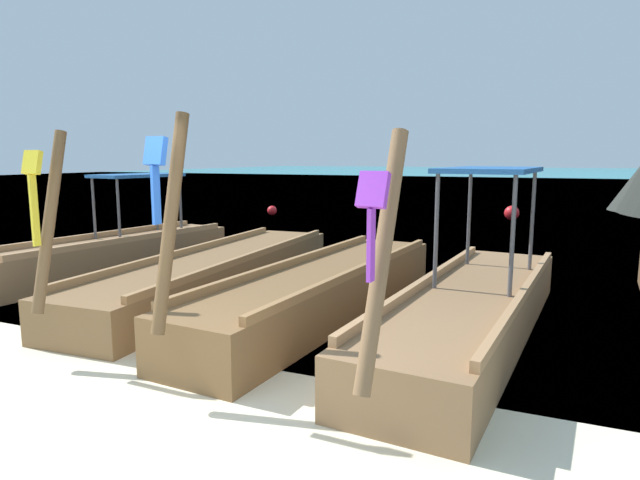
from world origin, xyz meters
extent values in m
plane|color=beige|center=(0.00, 0.00, 0.00)|extent=(120.00, 120.00, 0.00)
plane|color=teal|center=(0.00, 62.03, 0.00)|extent=(120.00, 120.00, 0.00)
cube|color=olive|center=(-4.62, 5.00, 0.32)|extent=(1.72, 5.10, 0.64)
cube|color=#AF7F52|center=(-5.07, 5.07, 0.69)|extent=(0.75, 4.57, 0.10)
cube|color=#AF7F52|center=(-4.16, 4.93, 0.69)|extent=(0.75, 4.57, 0.10)
cylinder|color=#4C4C51|center=(-4.98, 4.93, 1.21)|extent=(0.06, 0.06, 1.14)
cylinder|color=#4C4C51|center=(-4.29, 4.83, 1.21)|extent=(0.06, 0.06, 1.14)
cylinder|color=#4C4C51|center=(-4.76, 6.41, 1.21)|extent=(0.06, 0.06, 1.14)
cylinder|color=#4C4C51|center=(-4.07, 6.31, 1.21)|extent=(0.06, 0.06, 1.14)
cube|color=#235BA3|center=(-4.52, 5.62, 1.81)|extent=(1.09, 1.81, 0.06)
cube|color=brown|center=(-2.11, 4.68, 0.28)|extent=(1.57, 6.39, 0.56)
cube|color=#9F7246|center=(-2.72, 4.65, 0.61)|extent=(0.31, 5.84, 0.10)
cube|color=#9F7246|center=(-1.49, 4.70, 0.61)|extent=(0.31, 5.84, 0.10)
cylinder|color=brown|center=(-1.98, 1.42, 1.50)|extent=(0.14, 0.59, 1.91)
cube|color=yellow|center=(-1.97, 1.27, 2.11)|extent=(0.20, 0.12, 0.25)
cube|color=yellow|center=(-1.97, 1.25, 1.62)|extent=(0.03, 0.08, 0.73)
cube|color=brown|center=(0.02, 4.12, 0.31)|extent=(1.63, 5.82, 0.63)
cube|color=#996C3F|center=(-0.52, 4.16, 0.68)|extent=(0.51, 5.27, 0.10)
cube|color=#996C3F|center=(0.56, 4.07, 0.68)|extent=(0.51, 5.27, 0.10)
cylinder|color=brown|center=(-0.22, 1.19, 1.59)|extent=(0.16, 0.55, 1.95)
cube|color=blue|center=(-0.23, 1.05, 2.21)|extent=(0.21, 0.13, 0.25)
cube|color=blue|center=(-0.23, 1.03, 1.84)|extent=(0.04, 0.08, 0.50)
cube|color=olive|center=(2.06, 3.91, 0.29)|extent=(1.72, 5.76, 0.58)
cube|color=#AF7F52|center=(1.48, 3.96, 0.63)|extent=(0.52, 5.20, 0.10)
cube|color=#AF7F52|center=(2.65, 3.87, 0.63)|extent=(0.52, 5.20, 0.10)
cylinder|color=brown|center=(1.81, 0.92, 1.47)|extent=(0.18, 0.77, 1.80)
cube|color=purple|center=(1.79, 0.74, 1.95)|extent=(0.21, 0.16, 0.25)
cube|color=purple|center=(1.79, 0.72, 1.59)|extent=(0.04, 0.08, 0.49)
cylinder|color=#4C4C51|center=(1.61, 3.81, 1.28)|extent=(0.05, 0.05, 1.39)
cylinder|color=#4C4C51|center=(2.49, 3.74, 1.28)|extent=(0.05, 0.05, 1.39)
cylinder|color=#4C4C51|center=(1.76, 5.51, 1.28)|extent=(0.05, 0.05, 1.39)
cylinder|color=#4C4C51|center=(2.63, 5.43, 1.28)|extent=(0.05, 0.05, 1.39)
cube|color=#235BA3|center=(2.12, 4.62, 2.00)|extent=(1.22, 1.98, 0.06)
sphere|color=red|center=(-6.77, 15.21, 0.18)|extent=(0.36, 0.36, 0.36)
sphere|color=red|center=(1.60, 17.09, 0.26)|extent=(0.50, 0.50, 0.50)
camera|label=1|loc=(2.88, -2.65, 2.16)|focal=30.42mm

